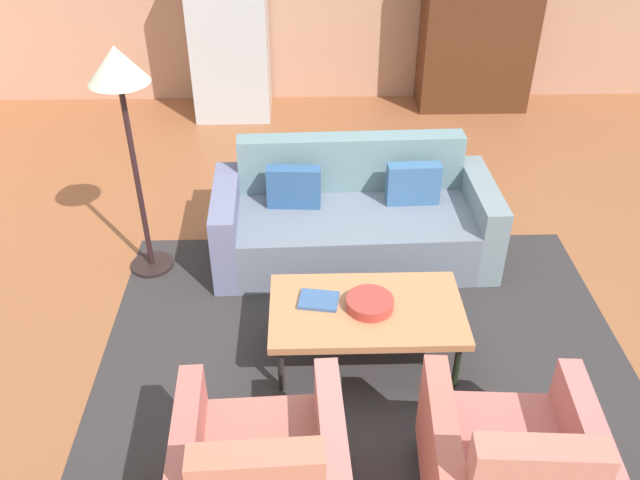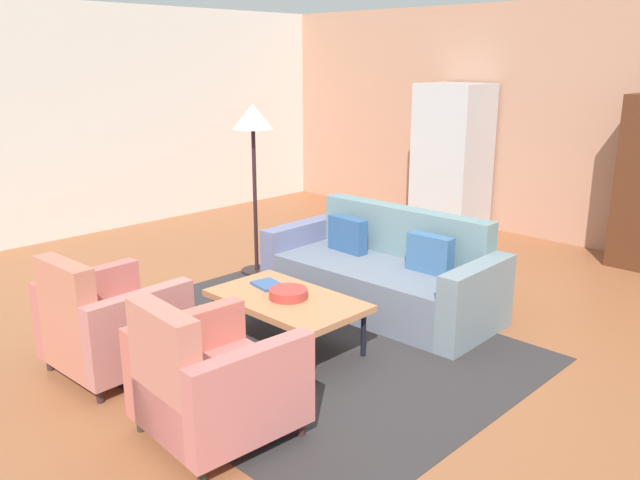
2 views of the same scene
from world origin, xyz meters
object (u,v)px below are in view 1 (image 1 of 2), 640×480
(coffee_table, at_px, (366,312))
(book_stack, at_px, (319,300))
(fruit_bowl, at_px, (370,303))
(cabinet, at_px, (479,27))
(armchair_right, at_px, (511,474))
(refrigerator, at_px, (230,29))
(couch, at_px, (353,219))
(armchair_left, at_px, (262,479))
(floor_lamp, at_px, (121,88))

(coffee_table, relative_size, book_stack, 4.46)
(fruit_bowl, distance_m, cabinet, 4.32)
(armchair_right, distance_m, book_stack, 1.52)
(cabinet, xyz_separation_m, refrigerator, (-2.67, -0.10, 0.03))
(couch, bearing_deg, armchair_left, 74.13)
(couch, bearing_deg, refrigerator, -69.10)
(fruit_bowl, height_order, book_stack, fruit_bowl)
(couch, bearing_deg, book_stack, 73.71)
(cabinet, height_order, floor_lamp, cabinet)
(armchair_left, bearing_deg, cabinet, 65.28)
(book_stack, relative_size, cabinet, 0.15)
(couch, xyz_separation_m, floor_lamp, (-1.55, -0.18, 1.16))
(book_stack, xyz_separation_m, cabinet, (1.82, 3.95, 0.48))
(armchair_right, bearing_deg, refrigerator, 112.59)
(armchair_right, height_order, fruit_bowl, armchair_right)
(refrigerator, xyz_separation_m, floor_lamp, (-0.42, -2.91, 0.52))
(coffee_table, bearing_deg, cabinet, 69.16)
(coffee_table, xyz_separation_m, refrigerator, (-1.14, 3.91, 0.56))
(coffee_table, height_order, cabinet, cabinet)
(armchair_right, bearing_deg, fruit_bowl, 120.11)
(coffee_table, relative_size, floor_lamp, 0.70)
(book_stack, height_order, floor_lamp, floor_lamp)
(book_stack, bearing_deg, couch, 75.40)
(coffee_table, relative_size, armchair_left, 1.36)
(armchair_right, xyz_separation_m, fruit_bowl, (-0.58, 1.17, 0.10))
(couch, xyz_separation_m, armchair_left, (-0.59, -2.35, 0.06))
(couch, relative_size, floor_lamp, 1.24)
(armchair_right, bearing_deg, cabinet, 83.55)
(armchair_left, distance_m, cabinet, 5.63)
(book_stack, bearing_deg, coffee_table, -12.48)
(couch, relative_size, fruit_bowl, 7.24)
(couch, relative_size, armchair_left, 2.42)
(coffee_table, xyz_separation_m, book_stack, (-0.29, 0.07, 0.05))
(armchair_left, xyz_separation_m, book_stack, (0.30, 1.23, 0.07))
(armchair_right, relative_size, book_stack, 3.27)
(coffee_table, bearing_deg, refrigerator, 106.20)
(refrigerator, bearing_deg, couch, -67.41)
(couch, bearing_deg, fruit_bowl, 89.29)
(fruit_bowl, relative_size, refrigerator, 0.16)
(armchair_left, relative_size, armchair_right, 1.00)
(couch, xyz_separation_m, refrigerator, (-1.13, 2.73, 0.64))
(couch, height_order, fruit_bowl, couch)
(coffee_table, distance_m, armchair_left, 1.31)
(floor_lamp, bearing_deg, armchair_left, -66.27)
(coffee_table, distance_m, cabinet, 4.33)
(refrigerator, bearing_deg, armchair_left, -83.94)
(armchair_left, distance_m, floor_lamp, 2.62)
(couch, height_order, armchair_right, armchair_right)
(armchair_left, xyz_separation_m, cabinet, (2.13, 5.18, 0.56))
(fruit_bowl, bearing_deg, cabinet, 69.39)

